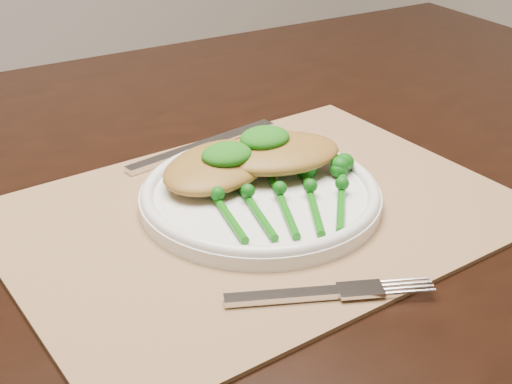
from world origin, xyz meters
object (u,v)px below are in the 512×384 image
dinner_plate (260,194)px  broccolini_bundle (283,204)px  chicken_fillet_left (218,166)px  placemat (258,214)px

dinner_plate → broccolini_bundle: bearing=-87.8°
dinner_plate → chicken_fillet_left: chicken_fillet_left is taller
dinner_plate → broccolini_bundle: (0.00, -0.04, 0.01)m
placemat → chicken_fillet_left: size_ratio=3.62×
placemat → chicken_fillet_left: (-0.01, 0.06, 0.03)m
placemat → dinner_plate: size_ratio=2.02×
placemat → dinner_plate: dinner_plate is taller
dinner_plate → broccolini_bundle: broccolini_bundle is taller
placemat → broccolini_bundle: size_ratio=2.53×
placemat → dinner_plate: (0.01, 0.01, 0.01)m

